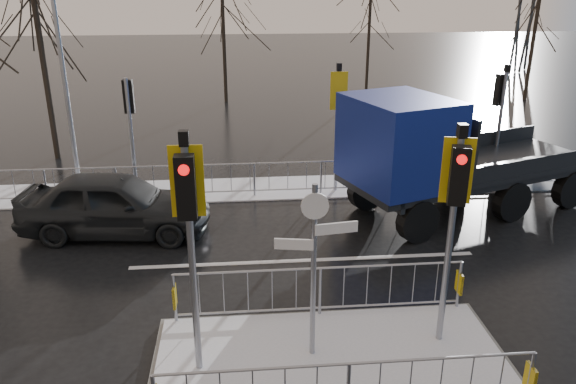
{
  "coord_description": "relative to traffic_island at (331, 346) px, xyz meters",
  "views": [
    {
      "loc": [
        -1.44,
        -7.7,
        6.14
      ],
      "look_at": [
        -0.4,
        3.59,
        1.8
      ],
      "focal_mm": 35.0,
      "sensor_mm": 36.0,
      "label": 1
    }
  ],
  "objects": [
    {
      "name": "ground",
      "position": [
        0.01,
        -0.01,
        -0.39
      ],
      "size": [
        120.0,
        120.0,
        0.0
      ],
      "primitive_type": "plane",
      "color": "black",
      "rests_on": "ground"
    },
    {
      "name": "snow_verge",
      "position": [
        0.01,
        8.59,
        -0.37
      ],
      "size": [
        30.0,
        2.0,
        0.04
      ],
      "primitive_type": "cube",
      "color": "white",
      "rests_on": "ground"
    },
    {
      "name": "lane_markings",
      "position": [
        0.01,
        -0.34,
        -0.39
      ],
      "size": [
        8.0,
        11.38,
        0.01
      ],
      "color": "silver",
      "rests_on": "ground"
    },
    {
      "name": "traffic_island",
      "position": [
        0.0,
        0.0,
        0.0
      ],
      "size": [
        6.0,
        3.04,
        4.15
      ],
      "color": "#60605C",
      "rests_on": "ground"
    },
    {
      "name": "far_kerb_fixtures",
      "position": [
        0.31,
        8.08,
        0.63
      ],
      "size": [
        18.0,
        0.65,
        3.83
      ],
      "color": "#92969F",
      "rests_on": "ground"
    },
    {
      "name": "car_far_lane",
      "position": [
        -4.57,
        5.72,
        0.42
      ],
      "size": [
        4.9,
        2.39,
        1.61
      ],
      "primitive_type": "imported",
      "rotation": [
        0.0,
        0.0,
        1.47
      ],
      "color": "black",
      "rests_on": "ground"
    },
    {
      "name": "flatbed_truck",
      "position": [
        3.6,
        6.04,
        1.41
      ],
      "size": [
        7.75,
        4.96,
        3.38
      ],
      "color": "black",
      "rests_on": "ground"
    },
    {
      "name": "tree_near_b",
      "position": [
        -7.99,
        12.49,
        4.76
      ],
      "size": [
        4.0,
        4.0,
        7.55
      ],
      "color": "black",
      "rests_on": "ground"
    },
    {
      "name": "tree_far_a",
      "position": [
        -1.99,
        21.99,
        4.43
      ],
      "size": [
        3.75,
        3.75,
        7.08
      ],
      "color": "black",
      "rests_on": "ground"
    },
    {
      "name": "tree_far_b",
      "position": [
        6.01,
        23.99,
        3.79
      ],
      "size": [
        3.25,
        3.25,
        6.14
      ],
      "color": "black",
      "rests_on": "ground"
    },
    {
      "name": "street_lamp_left",
      "position": [
        -6.42,
        9.49,
        4.1
      ],
      "size": [
        1.25,
        0.18,
        8.2
      ],
      "color": "#92969F",
      "rests_on": "ground"
    }
  ]
}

